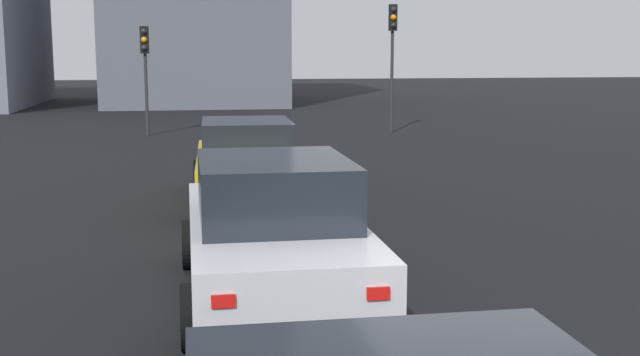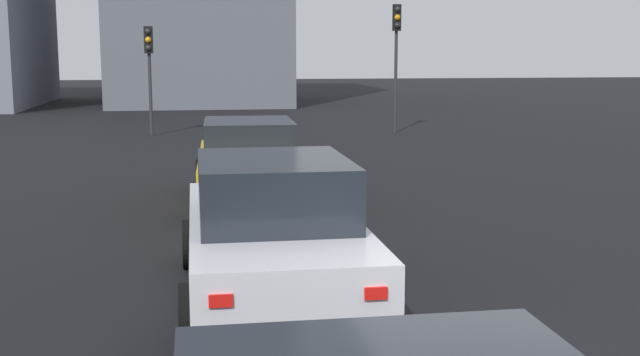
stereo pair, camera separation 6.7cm
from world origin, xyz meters
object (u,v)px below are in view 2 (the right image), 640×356
at_px(traffic_light_near_left, 149,57).
at_px(traffic_light_near_right, 396,41).
at_px(car_yellow_right_lead, 249,163).
at_px(car_white_right_second, 272,232).

xyz_separation_m(traffic_light_near_left, traffic_light_near_right, (-0.40, -8.44, 0.53)).
distance_m(car_yellow_right_lead, traffic_light_near_left, 13.19).
bearing_deg(traffic_light_near_right, traffic_light_near_left, -87.36).
bearing_deg(traffic_light_near_left, car_white_right_second, 10.19).
bearing_deg(traffic_light_near_left, traffic_light_near_right, 90.56).
bearing_deg(car_yellow_right_lead, car_white_right_second, -179.61).
xyz_separation_m(car_white_right_second, traffic_light_near_left, (18.74, 2.26, 1.86)).
bearing_deg(traffic_light_near_left, car_yellow_right_lead, 13.95).
xyz_separation_m(car_yellow_right_lead, traffic_light_near_left, (12.83, 2.41, 1.89)).
height_order(car_white_right_second, traffic_light_near_left, traffic_light_near_left).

